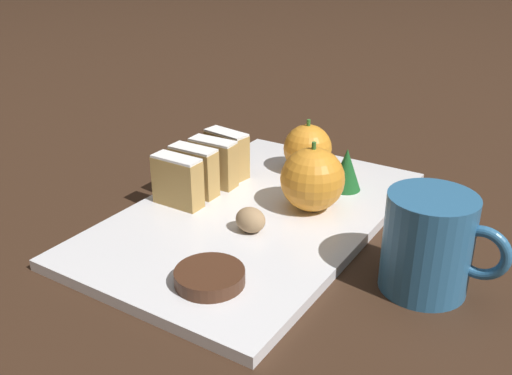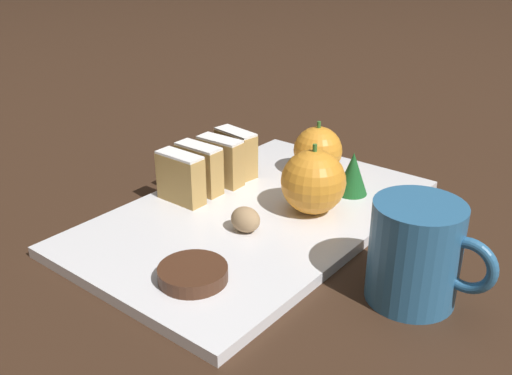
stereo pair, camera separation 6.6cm
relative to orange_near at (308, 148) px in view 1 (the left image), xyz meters
name	(u,v)px [view 1 (the left image)]	position (x,y,z in m)	size (l,w,h in m)	color
ground_plane	(256,220)	(0.01, -0.14, -0.04)	(6.00, 6.00, 0.00)	#382316
serving_platter	(256,215)	(0.01, -0.14, -0.04)	(0.27, 0.43, 0.01)	white
stollen_slice_front	(178,181)	(-0.08, -0.17, 0.00)	(0.06, 0.02, 0.06)	tan
stollen_slice_second	(194,171)	(-0.08, -0.14, 0.00)	(0.06, 0.02, 0.06)	tan
stollen_slice_third	(213,163)	(-0.08, -0.10, 0.00)	(0.06, 0.03, 0.06)	tan
stollen_slice_fourth	(227,154)	(-0.08, -0.07, 0.00)	(0.06, 0.03, 0.06)	tan
orange_near	(308,148)	(0.00, 0.00, 0.00)	(0.07, 0.07, 0.07)	orange
orange_far	(312,179)	(0.06, -0.10, 0.01)	(0.08, 0.08, 0.08)	orange
walnut	(250,220)	(0.03, -0.18, -0.02)	(0.03, 0.03, 0.03)	tan
chocolate_cookie	(210,277)	(0.05, -0.29, -0.03)	(0.07, 0.07, 0.01)	#472819
evergreen_sprig	(346,169)	(0.07, -0.03, -0.01)	(0.04, 0.04, 0.05)	#195623
coffee_mug	(429,244)	(0.22, -0.17, 0.00)	(0.11, 0.08, 0.10)	#2D6693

